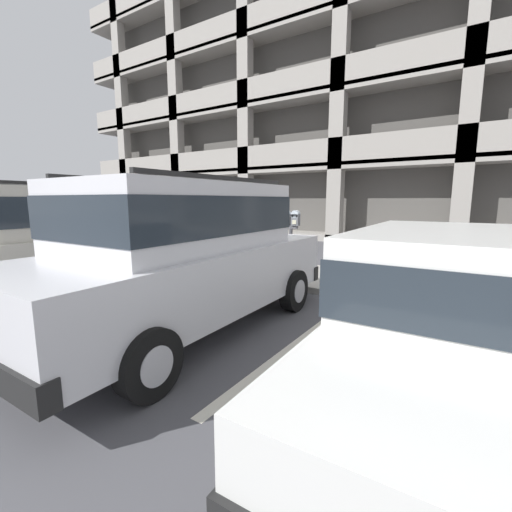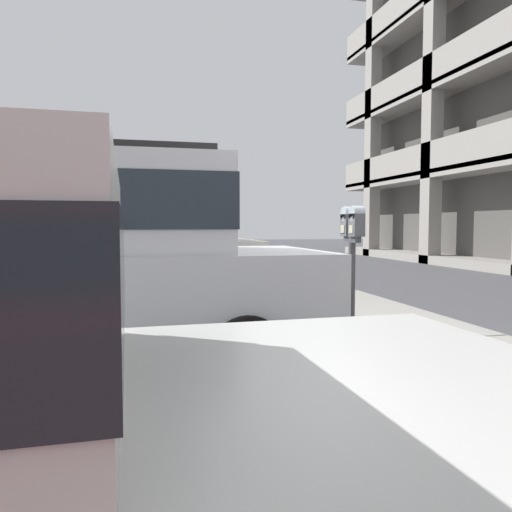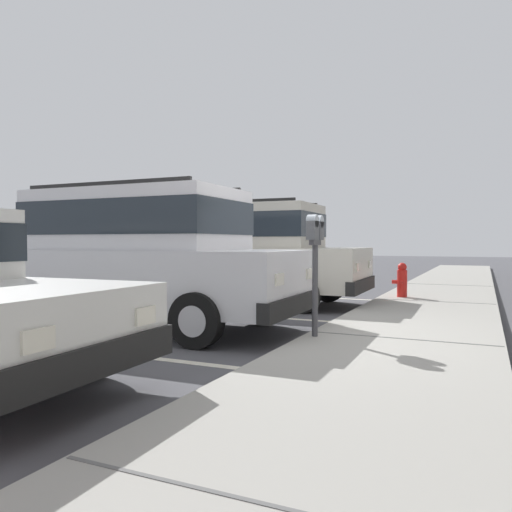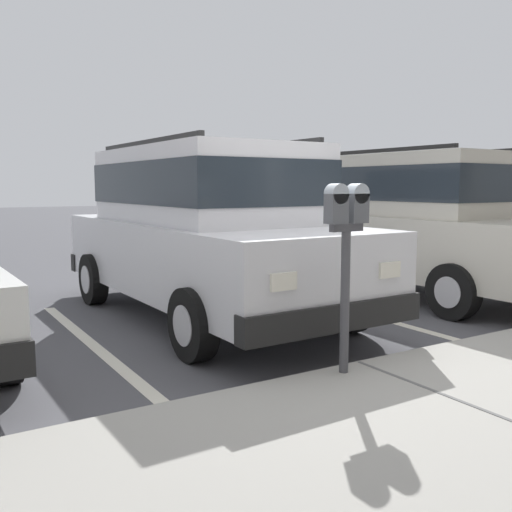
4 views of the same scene
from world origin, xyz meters
The scene contains 7 objects.
ground_plane centered at (0.00, 0.00, -0.05)m, with size 80.00×80.00×0.10m.
sidewalk centered at (0.00, 1.30, 0.06)m, with size 40.00×2.20×0.12m.
parking_stall_lines centered at (1.58, -1.40, 0.00)m, with size 12.79×4.80×0.01m.
silver_suv centered at (0.09, -2.36, 1.09)m, with size 2.08×4.81×2.03m.
red_sedan centered at (-3.13, -2.21, 1.09)m, with size 2.10×4.82×2.03m.
parking_meter_near centered at (0.27, 0.35, 1.19)m, with size 0.35×0.12×1.44m.
fire_hydrant centered at (-4.55, 0.65, 0.46)m, with size 0.30×0.30×0.70m.
Camera 2 is at (4.81, -1.70, 1.38)m, focal length 35.00 mm.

